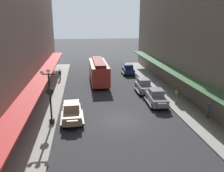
# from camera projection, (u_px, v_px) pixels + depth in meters

# --- Properties ---
(ground_plane) EXTENTS (200.00, 200.00, 0.00)m
(ground_plane) POSITION_uv_depth(u_px,v_px,m) (120.00, 121.00, 22.74)
(ground_plane) COLOR #2D2D30
(sidewalk_left) EXTENTS (3.00, 60.00, 0.15)m
(sidewalk_left) POSITION_uv_depth(u_px,v_px,m) (40.00, 124.00, 21.78)
(sidewalk_left) COLOR #99968E
(sidewalk_left) RESTS_ON ground
(sidewalk_right) EXTENTS (3.00, 60.00, 0.15)m
(sidewalk_right) POSITION_uv_depth(u_px,v_px,m) (193.00, 116.00, 23.65)
(sidewalk_right) COLOR #99968E
(sidewalk_right) RESTS_ON ground
(parked_car_0) EXTENTS (2.21, 4.29, 1.84)m
(parked_car_0) POSITION_uv_depth(u_px,v_px,m) (128.00, 69.00, 41.58)
(parked_car_0) COLOR #19234C
(parked_car_0) RESTS_ON ground
(parked_car_1) EXTENTS (2.19, 4.28, 1.84)m
(parked_car_1) POSITION_uv_depth(u_px,v_px,m) (144.00, 86.00, 31.17)
(parked_car_1) COLOR slate
(parked_car_1) RESTS_ON ground
(parked_car_2) EXTENTS (2.29, 4.31, 1.84)m
(parked_car_2) POSITION_uv_depth(u_px,v_px,m) (72.00, 112.00, 22.34)
(parked_car_2) COLOR #997F5B
(parked_car_2) RESTS_ON ground
(parked_car_3) EXTENTS (2.30, 4.32, 1.84)m
(parked_car_3) POSITION_uv_depth(u_px,v_px,m) (157.00, 97.00, 26.56)
(parked_car_3) COLOR slate
(parked_car_3) RESTS_ON ground
(streetcar) EXTENTS (2.58, 9.61, 3.46)m
(streetcar) POSITION_uv_depth(u_px,v_px,m) (99.00, 70.00, 35.97)
(streetcar) COLOR #A52D23
(streetcar) RESTS_ON ground
(lamp_post_with_clock) EXTENTS (1.42, 0.44, 5.16)m
(lamp_post_with_clock) POSITION_uv_depth(u_px,v_px,m) (50.00, 94.00, 21.03)
(lamp_post_with_clock) COLOR black
(lamp_post_with_clock) RESTS_ON sidewalk_left
(fire_hydrant) EXTENTS (0.24, 0.24, 0.82)m
(fire_hydrant) POSITION_uv_depth(u_px,v_px,m) (161.00, 92.00, 29.86)
(fire_hydrant) COLOR #B21E19
(fire_hydrant) RESTS_ON sidewalk_right
(pedestrian_0) EXTENTS (0.36, 0.24, 1.64)m
(pedestrian_0) POSITION_uv_depth(u_px,v_px,m) (176.00, 97.00, 26.56)
(pedestrian_0) COLOR slate
(pedestrian_0) RESTS_ON sidewalk_right
(pedestrian_1) EXTENTS (0.36, 0.24, 1.64)m
(pedestrian_1) POSITION_uv_depth(u_px,v_px,m) (208.00, 110.00, 22.71)
(pedestrian_1) COLOR #4C4238
(pedestrian_1) RESTS_ON sidewalk_right
(pedestrian_2) EXTENTS (0.36, 0.28, 1.67)m
(pedestrian_2) POSITION_uv_depth(u_px,v_px,m) (60.00, 75.00, 37.14)
(pedestrian_2) COLOR slate
(pedestrian_2) RESTS_ON sidewalk_left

